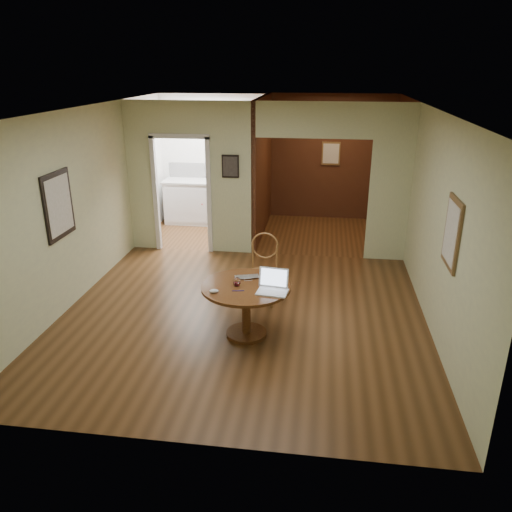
# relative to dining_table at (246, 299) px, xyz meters

# --- Properties ---
(floor) EXTENTS (5.00, 5.00, 0.00)m
(floor) POSITION_rel_dining_table_xyz_m (-0.13, 0.47, -0.52)
(floor) COLOR #442913
(floor) RESTS_ON ground
(room_shell) EXTENTS (5.20, 7.50, 5.00)m
(room_shell) POSITION_rel_dining_table_xyz_m (-0.60, 3.57, 0.77)
(room_shell) COLOR white
(room_shell) RESTS_ON ground
(dining_table) EXTENTS (1.12, 1.12, 0.70)m
(dining_table) POSITION_rel_dining_table_xyz_m (0.00, 0.00, 0.00)
(dining_table) COLOR brown
(dining_table) RESTS_ON ground
(chair) EXTENTS (0.44, 0.44, 1.03)m
(chair) POSITION_rel_dining_table_xyz_m (0.10, 1.03, 0.05)
(chair) COLOR brown
(chair) RESTS_ON ground
(open_laptop) EXTENTS (0.39, 0.35, 0.26)m
(open_laptop) POSITION_rel_dining_table_xyz_m (0.35, -0.10, 0.25)
(open_laptop) COLOR silver
(open_laptop) RESTS_ON dining_table
(closed_laptop) EXTENTS (0.36, 0.28, 0.02)m
(closed_laptop) POSITION_rel_dining_table_xyz_m (-0.01, 0.19, 0.19)
(closed_laptop) COLOR #B7B7BC
(closed_laptop) RESTS_ON dining_table
(mouse) EXTENTS (0.13, 0.09, 0.05)m
(mouse) POSITION_rel_dining_table_xyz_m (-0.35, -0.27, 0.21)
(mouse) COLOR silver
(mouse) RESTS_ON dining_table
(wine_glass) EXTENTS (0.10, 0.10, 0.11)m
(wine_glass) POSITION_rel_dining_table_xyz_m (-0.11, -0.02, 0.24)
(wine_glass) COLOR white
(wine_glass) RESTS_ON dining_table
(pen) EXTENTS (0.15, 0.03, 0.01)m
(pen) POSITION_rel_dining_table_xyz_m (-0.07, -0.18, 0.19)
(pen) COLOR #0C0E57
(pen) RESTS_ON dining_table
(kitchen_cabinet) EXTENTS (2.06, 0.60, 0.94)m
(kitchen_cabinet) POSITION_rel_dining_table_xyz_m (-1.48, 4.67, -0.05)
(kitchen_cabinet) COLOR silver
(kitchen_cabinet) RESTS_ON ground
(grocery_bag) EXTENTS (0.32, 0.28, 0.30)m
(grocery_bag) POSITION_rel_dining_table_xyz_m (-0.94, 4.67, 0.57)
(grocery_bag) COLOR beige
(grocery_bag) RESTS_ON kitchen_cabinet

